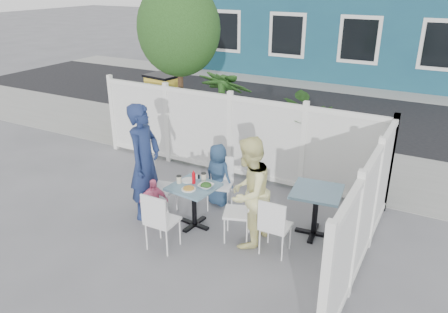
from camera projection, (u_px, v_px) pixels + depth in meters
The scene contains 29 objects.
ground at pixel (151, 231), 6.70m from camera, with size 80.00×80.00×0.00m, color slate.
near_sidewalk at pixel (255, 150), 9.77m from camera, with size 24.00×2.60×0.01m, color gray.
street at pixel (308, 109), 12.77m from camera, with size 24.00×5.00×0.01m, color black.
far_sidewalk at pixel (337, 87), 15.28m from camera, with size 24.00×1.60×0.01m, color gray.
fence_back at pixel (230, 137), 8.29m from camera, with size 5.86×0.08×1.60m.
fence_right at pixel (365, 217), 5.55m from camera, with size 0.08×3.66×1.60m.
tree at pixel (178, 29), 9.08m from camera, with size 1.80×1.62×3.59m.
utility_cabinet at pixel (163, 104), 10.84m from camera, with size 0.72×0.52×1.35m, color gold.
potted_shrub_a at pixel (226, 115), 9.00m from camera, with size 1.07×1.07×1.91m, color #1C3912.
potted_shrub_b at pixel (324, 140), 8.04m from camera, with size 1.48×1.28×1.65m, color #1C3912.
main_table at pixel (194, 195), 6.65m from camera, with size 0.72×0.72×0.69m.
spare_table at pixel (316, 201), 6.40m from camera, with size 0.79×0.79×0.75m.
chair_left at pixel (156, 182), 6.98m from camera, with size 0.52×0.53×0.98m.
chair_right at pixel (243, 208), 6.32m from camera, with size 0.50×0.51×0.89m.
chair_back at pixel (221, 179), 7.25m from camera, with size 0.49×0.48×0.87m.
chair_near at pixel (159, 218), 6.05m from camera, with size 0.41×0.40×0.90m.
chair_spare at pixel (274, 223), 5.96m from camera, with size 0.40×0.38×0.86m.
man at pixel (145, 162), 6.82m from camera, with size 0.68×0.45×1.88m, color navy.
woman at pixel (248, 193), 6.12m from camera, with size 0.79×0.62×1.63m, color #EFE551.
boy at pixel (218, 175), 7.32m from camera, with size 0.53×0.34×1.08m, color navy.
toddler at pixel (154, 202), 6.78m from camera, with size 0.45×0.19×0.76m, color pink.
plate_main at pixel (189, 189), 6.47m from camera, with size 0.22×0.22×0.01m, color white.
plate_side at pixel (188, 180), 6.75m from camera, with size 0.21×0.21×0.01m, color white.
salad_bowl at pixel (206, 186), 6.52m from camera, with size 0.22×0.22×0.05m, color white.
coffee_cup_a at pixel (179, 180), 6.66m from camera, with size 0.07×0.07×0.11m, color beige.
coffee_cup_b at pixel (204, 177), 6.73m from camera, with size 0.08×0.08×0.12m, color beige.
ketchup_bottle at pixel (194, 178), 6.64m from camera, with size 0.05×0.05×0.17m, color #C00711.
salt_shaker at pixel (197, 177), 6.80m from camera, with size 0.03×0.03×0.07m, color white.
pepper_shaker at pixel (199, 177), 6.81m from camera, with size 0.03×0.03×0.06m, color black.
Camera 1 is at (3.74, -4.50, 3.64)m, focal length 35.00 mm.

